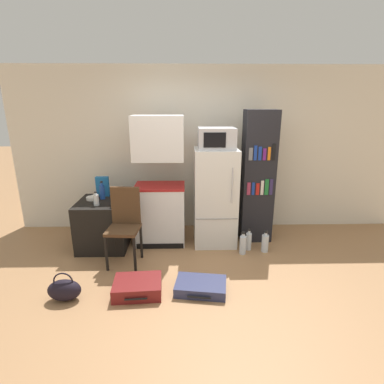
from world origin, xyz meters
name	(u,v)px	position (x,y,z in m)	size (l,w,h in m)	color
ground_plane	(204,293)	(0.00, 0.00, 0.00)	(24.00, 24.00, 0.00)	#A3754C
wall_back	(210,150)	(0.20, 2.00, 1.32)	(6.40, 0.10, 2.64)	silver
side_table	(104,224)	(-1.42, 1.23, 0.35)	(0.70, 0.74, 0.70)	black
kitchen_hutch	(160,187)	(-0.58, 1.35, 0.87)	(0.74, 0.52, 1.91)	white
refrigerator	(215,197)	(0.24, 1.31, 0.72)	(0.62, 0.60, 1.45)	silver
microwave	(217,138)	(0.24, 1.31, 1.59)	(0.52, 0.42, 0.29)	#B7B7BC
bookshelf	(258,178)	(0.88, 1.43, 0.99)	(0.47, 0.35, 1.98)	black
bottle_clear_short	(96,200)	(-1.44, 1.04, 0.79)	(0.08, 0.08, 0.20)	silver
bottle_ketchup_red	(115,200)	(-1.17, 1.00, 0.79)	(0.09, 0.09, 0.20)	#AD1914
bottle_blue_soda	(102,192)	(-1.43, 1.33, 0.82)	(0.07, 0.07, 0.27)	#1E47A3
bowl	(92,198)	(-1.58, 1.30, 0.73)	(0.16, 0.16, 0.05)	silver
cereal_box	(103,186)	(-1.46, 1.48, 0.85)	(0.19, 0.07, 0.30)	#1E66A8
chair	(125,219)	(-1.01, 0.77, 0.60)	(0.43, 0.44, 1.02)	black
suitcase_large_flat	(201,286)	(-0.04, 0.05, 0.06)	(0.62, 0.46, 0.11)	navy
suitcase_small_flat	(138,287)	(-0.75, 0.02, 0.08)	(0.56, 0.46, 0.16)	maroon
handbag	(64,290)	(-1.53, -0.08, 0.12)	(0.36, 0.20, 0.33)	black
water_bottle_front	(249,241)	(0.71, 1.04, 0.14)	(0.08, 0.08, 0.33)	silver
water_bottle_middle	(265,243)	(0.94, 0.97, 0.14)	(0.10, 0.10, 0.32)	silver
water_bottle_back	(243,244)	(0.61, 0.92, 0.14)	(0.09, 0.09, 0.34)	silver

